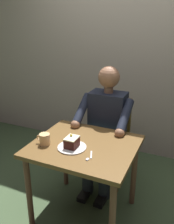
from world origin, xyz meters
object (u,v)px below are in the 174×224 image
Objects in this scene: dining_table at (84,155)px; chair at (110,135)px; coffee_cup at (45,139)px; seated_person at (105,127)px; dessert_spoon at (89,157)px; cake_slice at (72,142)px.

chair is at bearing -90.00° from dining_table.
seated_person is at bearing -115.25° from coffee_cup.
dessert_spoon is at bearing 100.26° from seated_person.
chair is 0.24m from seated_person.
cake_slice is (0.07, 0.76, 0.27)m from chair.
cake_slice is (0.07, 0.09, 0.15)m from dining_table.
seated_person reaches higher than cake_slice.
chair is 7.67× the size of cake_slice.
seated_person is at bearing -90.00° from dining_table.
cake_slice reaches higher than dining_table.
coffee_cup is 0.42m from dessert_spoon.
dessert_spoon is (-0.12, 0.84, 0.22)m from chair.
dining_table is 0.50m from seated_person.
coffee_cup is (0.30, 0.14, 0.15)m from dining_table.
dining_table is at bearing 90.00° from chair.
dessert_spoon is at bearing 157.58° from cake_slice.
cake_slice is 0.21m from dessert_spoon.
cake_slice is at bearing 83.60° from seated_person.
dining_table is 6.05× the size of dessert_spoon.
cake_slice is at bearing -22.42° from dessert_spoon.
seated_person reaches higher than dining_table.
dessert_spoon reaches higher than dining_table.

